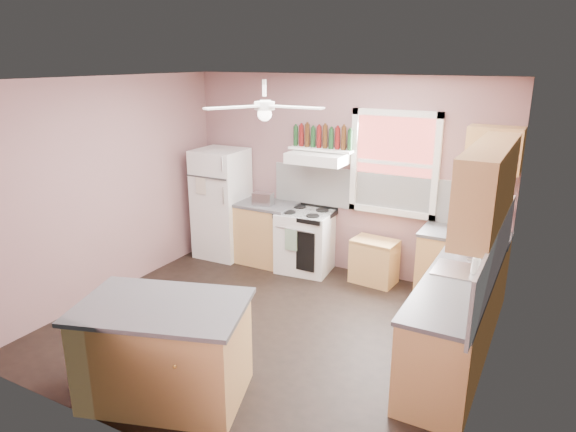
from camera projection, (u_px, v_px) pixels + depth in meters
The scene contains 32 objects.
floor at pixel (267, 328), 5.75m from camera, with size 4.50×4.50×0.00m, color black.
ceiling at pixel (264, 79), 4.95m from camera, with size 4.50×4.50×0.00m, color white.
wall_back at pixel (341, 176), 7.05m from camera, with size 4.50×0.05×2.70m, color #876061.
wall_right at pixel (498, 250), 4.32m from camera, with size 0.05×4.00×2.70m, color #876061.
wall_left at pixel (109, 188), 6.39m from camera, with size 0.05×4.00×2.70m, color #876061.
backsplash_back at pixel (371, 192), 6.87m from camera, with size 2.90×0.03×0.55m, color white.
backsplash_right at pixel (495, 257), 4.64m from camera, with size 0.03×2.60×0.55m, color white.
window_view at pixel (394, 163), 6.60m from camera, with size 1.00×0.02×1.20m, color maroon.
window_frame at pixel (394, 164), 6.58m from camera, with size 1.16×0.07×1.36m, color white.
refrigerator at pixel (222, 203), 7.68m from camera, with size 0.69×0.67×1.63m, color white.
base_cabinet_left at pixel (264, 233), 7.53m from camera, with size 0.90×0.60×0.86m, color tan.
counter_left at pixel (264, 204), 7.40m from camera, with size 0.92×0.62×0.04m, color #49494B.
toaster at pixel (263, 199), 7.25m from camera, with size 0.28×0.16×0.18m, color silver.
stove at pixel (306, 241), 7.22m from camera, with size 0.71×0.64×0.86m, color white.
range_hood at pixel (318, 158), 6.85m from camera, with size 0.78×0.50×0.14m, color white.
bottle_shelf at pixel (322, 149), 6.92m from camera, with size 0.90×0.26×0.03m, color white.
cart at pixel (374, 262), 6.85m from camera, with size 0.58×0.39×0.58m, color tan.
base_cabinet_corner at pixel (461, 269), 6.25m from camera, with size 1.00×0.60×0.86m, color tan.
base_cabinet_right at pixel (455, 323), 4.99m from camera, with size 0.60×2.20×0.86m, color tan.
counter_corner at pixel (465, 235), 6.12m from camera, with size 1.02×0.62×0.04m, color #49494B.
counter_right at pixel (458, 281), 4.86m from camera, with size 0.62×2.22×0.04m, color #49494B.
sink at pixel (463, 272), 5.02m from camera, with size 0.55×0.45×0.03m, color silver.
faucet at pixel (481, 268), 4.93m from camera, with size 0.03×0.03×0.14m, color silver.
upper_cabinet_right at pixel (488, 186), 4.70m from camera, with size 0.33×1.80×0.76m, color tan.
upper_cabinet_corner at pixel (495, 150), 5.84m from camera, with size 0.60×0.33×0.52m, color tan.
paper_towel at pixel (499, 205), 6.00m from camera, with size 0.12×0.12×0.26m, color white.
island at pixel (165, 353), 4.49m from camera, with size 1.35×0.85×0.86m, color tan.
island_top at pixel (161, 306), 4.35m from camera, with size 1.43×0.93×0.04m, color #49494B.
ceiling_fan_hub at pixel (264, 106), 5.03m from camera, with size 0.20×0.20×0.08m, color white.
soap_bottle at pixel (476, 263), 4.91m from camera, with size 0.09×0.09×0.24m, color silver.
red_caddy at pixel (467, 247), 5.51m from camera, with size 0.18×0.12×0.10m, color #AB130E.
wine_bottles at pixel (322, 137), 6.87m from camera, with size 0.86×0.06×0.31m.
Camera 1 is at (2.64, -4.39, 2.90)m, focal length 32.00 mm.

